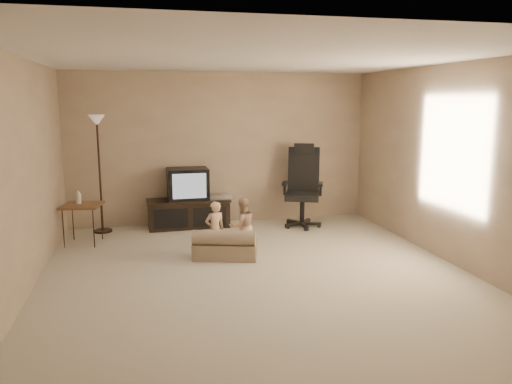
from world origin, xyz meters
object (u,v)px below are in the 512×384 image
toddler_right (242,226)px  toddler_left (215,229)px  tv_stand (189,203)px  side_table (81,206)px  floor_lamp (98,147)px  office_chair (303,197)px  child_sofa (225,246)px

toddler_right → toddler_left: bearing=-3.2°
toddler_left → toddler_right: size_ratio=0.98×
tv_stand → toddler_right: tv_stand is taller
toddler_left → side_table: bearing=-46.0°
toddler_left → floor_lamp: bearing=-62.4°
office_chair → toddler_left: office_chair is taller
side_table → floor_lamp: floor_lamp is taller
child_sofa → toddler_left: size_ratio=1.22×
toddler_left → toddler_right: 0.39m
office_chair → floor_lamp: size_ratio=0.74×
floor_lamp → child_sofa: size_ratio=2.00×
tv_stand → side_table: 1.71m
side_table → toddler_left: 2.07m
child_sofa → toddler_right: toddler_right is taller
tv_stand → side_table: size_ratio=1.74×
office_chair → side_table: office_chair is taller
office_chair → toddler_left: (-1.65, -1.35, -0.11)m
office_chair → side_table: bearing=-153.5°
child_sofa → side_table: bearing=164.5°
floor_lamp → toddler_left: bearing=-47.2°
side_table → floor_lamp: size_ratio=0.43×
floor_lamp → child_sofa: 2.68m
child_sofa → toddler_right: size_ratio=1.20×
office_chair → toddler_left: size_ratio=1.80×
tv_stand → floor_lamp: size_ratio=0.75×
tv_stand → side_table: tv_stand is taller
floor_lamp → child_sofa: (1.66, -1.75, -1.17)m
floor_lamp → side_table: bearing=-110.0°
floor_lamp → toddler_left: 2.47m
office_chair → toddler_right: bearing=-113.1°
toddler_left → tv_stand: bearing=-98.9°
child_sofa → toddler_left: 0.26m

